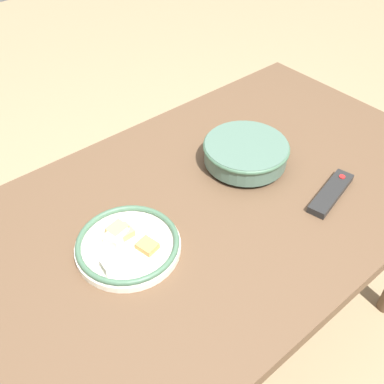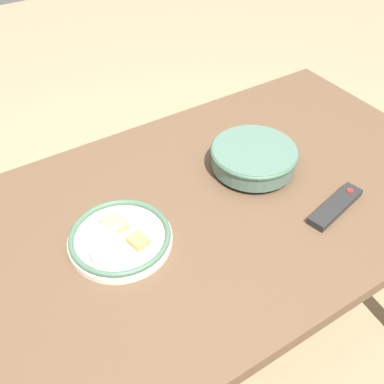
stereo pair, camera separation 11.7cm
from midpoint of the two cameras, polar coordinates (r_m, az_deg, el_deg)
ground_plane at (r=1.82m, az=4.29°, el=-18.68°), size 8.00×8.00×0.00m
dining_table at (r=1.27m, az=5.84°, el=-3.83°), size 1.43×0.84×0.77m
noodle_bowl at (r=1.30m, az=10.42°, el=4.30°), size 0.25×0.25×0.07m
food_plate at (r=1.09m, az=-6.22°, el=-5.85°), size 0.25×0.25×0.05m
tv_remote at (r=1.25m, az=20.36°, el=-1.82°), size 0.20×0.09×0.02m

